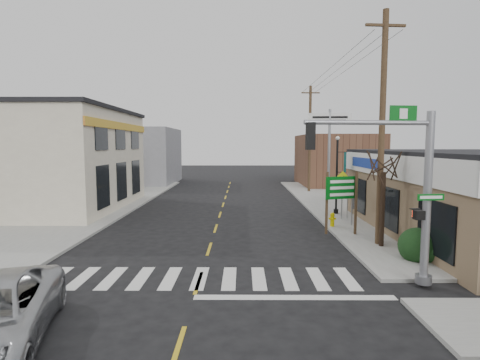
{
  "coord_description": "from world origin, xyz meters",
  "views": [
    {
      "loc": [
        1.43,
        -11.92,
        4.53
      ],
      "look_at": [
        1.33,
        6.29,
        2.8
      ],
      "focal_mm": 28.0,
      "sensor_mm": 36.0,
      "label": 1
    }
  ],
  "objects_px": {
    "guide_sign": "(342,194)",
    "lamp_post": "(338,169)",
    "bare_tree": "(384,159)",
    "utility_pole_near": "(382,127)",
    "traffic_signal_pole": "(407,179)",
    "fire_hydrant": "(332,219)",
    "dance_center_sign": "(329,132)",
    "utility_pole_far": "(310,138)"
  },
  "relations": [
    {
      "from": "traffic_signal_pole",
      "to": "bare_tree",
      "type": "bearing_deg",
      "value": 71.05
    },
    {
      "from": "traffic_signal_pole",
      "to": "guide_sign",
      "type": "bearing_deg",
      "value": 85.37
    },
    {
      "from": "dance_center_sign",
      "to": "utility_pole_near",
      "type": "distance_m",
      "value": 13.39
    },
    {
      "from": "dance_center_sign",
      "to": "utility_pole_near",
      "type": "relative_size",
      "value": 0.71
    },
    {
      "from": "utility_pole_near",
      "to": "utility_pole_far",
      "type": "bearing_deg",
      "value": 84.22
    },
    {
      "from": "guide_sign",
      "to": "lamp_post",
      "type": "xyz_separation_m",
      "value": [
        1.22,
        5.59,
        0.89
      ]
    },
    {
      "from": "lamp_post",
      "to": "utility_pole_far",
      "type": "bearing_deg",
      "value": 97.4
    },
    {
      "from": "guide_sign",
      "to": "utility_pole_near",
      "type": "height_order",
      "value": "utility_pole_near"
    },
    {
      "from": "lamp_post",
      "to": "utility_pole_near",
      "type": "xyz_separation_m",
      "value": [
        -0.02,
        -7.34,
        2.31
      ]
    },
    {
      "from": "traffic_signal_pole",
      "to": "utility_pole_far",
      "type": "height_order",
      "value": "utility_pole_far"
    },
    {
      "from": "guide_sign",
      "to": "dance_center_sign",
      "type": "distance_m",
      "value": 12.27
    },
    {
      "from": "fire_hydrant",
      "to": "bare_tree",
      "type": "distance_m",
      "value": 5.3
    },
    {
      "from": "traffic_signal_pole",
      "to": "guide_sign",
      "type": "relative_size",
      "value": 1.81
    },
    {
      "from": "utility_pole_far",
      "to": "utility_pole_near",
      "type": "bearing_deg",
      "value": -92.37
    },
    {
      "from": "traffic_signal_pole",
      "to": "lamp_post",
      "type": "xyz_separation_m",
      "value": [
        0.98,
        12.16,
        -0.46
      ]
    },
    {
      "from": "fire_hydrant",
      "to": "lamp_post",
      "type": "relative_size",
      "value": 0.15
    },
    {
      "from": "bare_tree",
      "to": "utility_pole_far",
      "type": "height_order",
      "value": "utility_pole_far"
    },
    {
      "from": "guide_sign",
      "to": "utility_pole_far",
      "type": "bearing_deg",
      "value": 68.11
    },
    {
      "from": "utility_pole_far",
      "to": "fire_hydrant",
      "type": "bearing_deg",
      "value": -97.01
    },
    {
      "from": "bare_tree",
      "to": "utility_pole_near",
      "type": "xyz_separation_m",
      "value": [
        0.0,
        0.39,
        1.37
      ]
    },
    {
      "from": "utility_pole_near",
      "to": "guide_sign",
      "type": "bearing_deg",
      "value": 119.51
    },
    {
      "from": "utility_pole_far",
      "to": "lamp_post",
      "type": "bearing_deg",
      "value": -92.8
    },
    {
      "from": "utility_pole_far",
      "to": "dance_center_sign",
      "type": "bearing_deg",
      "value": -85.78
    },
    {
      "from": "utility_pole_near",
      "to": "utility_pole_far",
      "type": "height_order",
      "value": "utility_pole_near"
    },
    {
      "from": "dance_center_sign",
      "to": "utility_pole_far",
      "type": "height_order",
      "value": "utility_pole_far"
    },
    {
      "from": "fire_hydrant",
      "to": "utility_pole_far",
      "type": "distance_m",
      "value": 16.12
    },
    {
      "from": "dance_center_sign",
      "to": "utility_pole_far",
      "type": "distance_m",
      "value": 5.55
    },
    {
      "from": "lamp_post",
      "to": "bare_tree",
      "type": "xyz_separation_m",
      "value": [
        -0.02,
        -7.73,
        0.94
      ]
    },
    {
      "from": "dance_center_sign",
      "to": "bare_tree",
      "type": "bearing_deg",
      "value": -90.86
    },
    {
      "from": "traffic_signal_pole",
      "to": "fire_hydrant",
      "type": "bearing_deg",
      "value": 84.94
    },
    {
      "from": "guide_sign",
      "to": "dance_center_sign",
      "type": "height_order",
      "value": "dance_center_sign"
    },
    {
      "from": "bare_tree",
      "to": "guide_sign",
      "type": "bearing_deg",
      "value": 119.35
    },
    {
      "from": "guide_sign",
      "to": "dance_center_sign",
      "type": "relative_size",
      "value": 0.43
    },
    {
      "from": "utility_pole_far",
      "to": "traffic_signal_pole",
      "type": "bearing_deg",
      "value": -94.52
    },
    {
      "from": "dance_center_sign",
      "to": "bare_tree",
      "type": "relative_size",
      "value": 1.48
    },
    {
      "from": "guide_sign",
      "to": "lamp_post",
      "type": "height_order",
      "value": "lamp_post"
    },
    {
      "from": "dance_center_sign",
      "to": "bare_tree",
      "type": "height_order",
      "value": "dance_center_sign"
    },
    {
      "from": "bare_tree",
      "to": "utility_pole_far",
      "type": "xyz_separation_m",
      "value": [
        0.27,
        19.26,
        1.23
      ]
    },
    {
      "from": "guide_sign",
      "to": "fire_hydrant",
      "type": "height_order",
      "value": "guide_sign"
    },
    {
      "from": "dance_center_sign",
      "to": "bare_tree",
      "type": "xyz_separation_m",
      "value": [
        -0.83,
        -13.75,
        -1.56
      ]
    },
    {
      "from": "fire_hydrant",
      "to": "traffic_signal_pole",
      "type": "bearing_deg",
      "value": -88.36
    },
    {
      "from": "fire_hydrant",
      "to": "bare_tree",
      "type": "relative_size",
      "value": 0.16
    }
  ]
}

